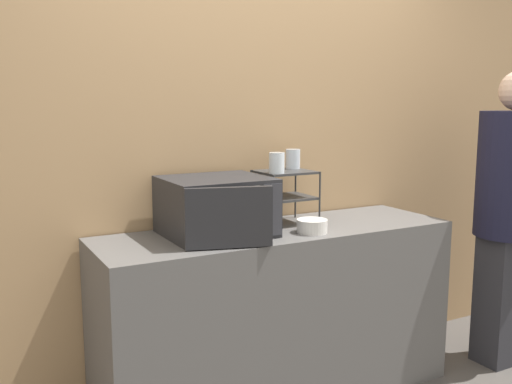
% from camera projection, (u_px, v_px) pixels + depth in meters
% --- Properties ---
extents(wall_back, '(8.00, 0.06, 2.60)m').
position_uv_depth(wall_back, '(248.00, 147.00, 3.14)').
color(wall_back, tan).
rests_on(wall_back, ground_plane).
extents(counter, '(1.88, 0.58, 0.90)m').
position_uv_depth(counter, '(277.00, 313.00, 2.99)').
color(counter, '#595654').
rests_on(counter, ground_plane).
extents(microwave, '(0.51, 0.57, 0.28)m').
position_uv_depth(microwave, '(217.00, 207.00, 2.77)').
color(microwave, '#262628').
rests_on(microwave, counter).
extents(dish_rack, '(0.29, 0.25, 0.29)m').
position_uv_depth(dish_rack, '(285.00, 186.00, 3.02)').
color(dish_rack, '#333333').
rests_on(dish_rack, counter).
extents(glass_front_left, '(0.08, 0.08, 0.11)m').
position_uv_depth(glass_front_left, '(277.00, 163.00, 2.90)').
color(glass_front_left, silver).
rests_on(glass_front_left, dish_rack).
extents(glass_back_right, '(0.08, 0.08, 0.11)m').
position_uv_depth(glass_back_right, '(293.00, 159.00, 3.10)').
color(glass_back_right, silver).
rests_on(glass_back_right, dish_rack).
extents(bowl, '(0.15, 0.15, 0.07)m').
position_uv_depth(bowl, '(312.00, 226.00, 2.84)').
color(bowl, silver).
rests_on(bowl, counter).
extents(person, '(0.41, 0.41, 1.73)m').
position_uv_depth(person, '(512.00, 205.00, 3.32)').
color(person, '#2D2D33').
rests_on(person, ground_plane).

